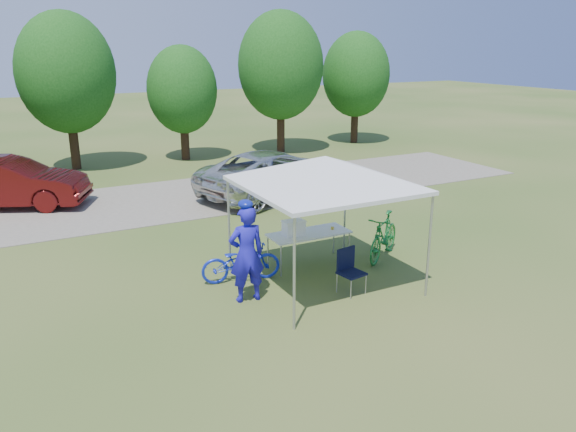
% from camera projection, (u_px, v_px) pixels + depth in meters
% --- Properties ---
extents(ground, '(100.00, 100.00, 0.00)m').
position_uv_depth(ground, '(323.00, 283.00, 11.89)').
color(ground, '#2D5119').
rests_on(ground, ground).
extents(gravel_strip, '(24.00, 5.00, 0.02)m').
position_uv_depth(gravel_strip, '(199.00, 196.00, 18.67)').
color(gravel_strip, gray).
rests_on(gravel_strip, ground).
extents(canopy, '(4.53, 4.53, 3.00)m').
position_uv_depth(canopy, '(325.00, 160.00, 11.11)').
color(canopy, '#A5A5AA').
rests_on(canopy, ground).
extents(treeline, '(24.89, 4.28, 6.30)m').
position_uv_depth(treeline, '(139.00, 78.00, 22.62)').
color(treeline, '#382314').
rests_on(treeline, ground).
extents(folding_table, '(1.86, 0.78, 0.76)m').
position_uv_depth(folding_table, '(309.00, 234.00, 12.70)').
color(folding_table, white).
rests_on(folding_table, ground).
extents(folding_chair, '(0.54, 0.56, 0.91)m').
position_uv_depth(folding_chair, '(349.00, 267.00, 11.34)').
color(folding_chair, black).
rests_on(folding_chair, ground).
extents(cooler, '(0.47, 0.32, 0.34)m').
position_uv_depth(cooler, '(294.00, 228.00, 12.46)').
color(cooler, white).
rests_on(cooler, folding_table).
extents(ice_cream_cup, '(0.08, 0.08, 0.06)m').
position_uv_depth(ice_cream_cup, '(332.00, 228.00, 12.89)').
color(ice_cream_cup, gold).
rests_on(ice_cream_cup, folding_table).
extents(cyclist, '(0.74, 0.51, 1.94)m').
position_uv_depth(cyclist, '(247.00, 254.00, 10.81)').
color(cyclist, '#1C17BB').
rests_on(cyclist, ground).
extents(bike_blue, '(1.77, 0.90, 0.89)m').
position_uv_depth(bike_blue, '(241.00, 261.00, 11.87)').
color(bike_blue, '#162AC2').
rests_on(bike_blue, ground).
extents(bike_green, '(1.78, 1.45, 1.09)m').
position_uv_depth(bike_green, '(384.00, 236.00, 13.11)').
color(bike_green, '#19732E').
rests_on(bike_green, ground).
extents(minivan, '(5.87, 4.04, 1.49)m').
position_uv_depth(minivan, '(274.00, 173.00, 18.51)').
color(minivan, silver).
rests_on(minivan, gravel_strip).
extents(sedan, '(4.87, 3.37, 1.52)m').
position_uv_depth(sedan, '(8.00, 183.00, 17.12)').
color(sedan, '#4E0E0D').
rests_on(sedan, gravel_strip).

